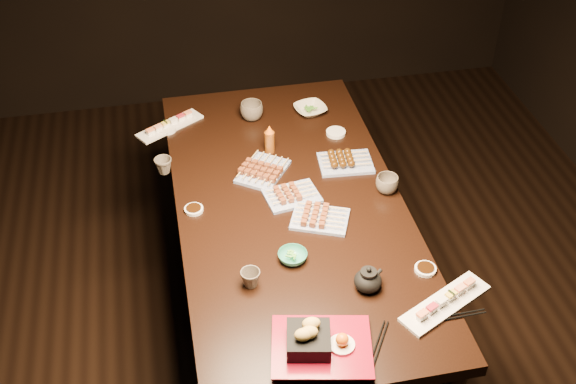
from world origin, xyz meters
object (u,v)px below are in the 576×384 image
(sushi_platter_near, at_px, (446,300))
(teapot, at_px, (368,278))
(yakitori_plate_right, at_px, (320,215))
(yakitori_plate_center, at_px, (292,192))
(dining_table, at_px, (290,270))
(edamame_bowl_cream, at_px, (310,109))
(teacup_mid_right, at_px, (387,184))
(teacup_far_left, at_px, (163,166))
(teacup_far_right, at_px, (252,111))
(tempura_tray, at_px, (322,339))
(edamame_bowl_green, at_px, (293,257))
(sushi_platter_far, at_px, (170,123))
(teacup_near_left, at_px, (251,278))
(yakitori_plate_left, at_px, (263,168))
(condiment_bottle, at_px, (270,139))

(sushi_platter_near, relative_size, teapot, 3.09)
(yakitori_plate_right, bearing_deg, yakitori_plate_center, 138.61)
(teapot, bearing_deg, dining_table, 81.06)
(sushi_platter_near, xyz_separation_m, yakitori_plate_right, (-0.32, 0.51, 0.01))
(edamame_bowl_cream, bearing_deg, dining_table, -109.53)
(teacup_mid_right, xyz_separation_m, teacup_far_left, (-0.88, 0.31, -0.00))
(teacup_far_right, bearing_deg, tempura_tray, -89.89)
(edamame_bowl_green, bearing_deg, teacup_far_left, 124.30)
(tempura_tray, height_order, teacup_mid_right, tempura_tray)
(edamame_bowl_cream, relative_size, teapot, 1.25)
(sushi_platter_far, height_order, yakitori_plate_center, yakitori_plate_center)
(dining_table, bearing_deg, teacup_mid_right, -13.17)
(yakitori_plate_right, bearing_deg, sushi_platter_far, 146.92)
(sushi_platter_far, bearing_deg, teacup_near_left, 69.48)
(dining_table, height_order, sushi_platter_near, sushi_platter_near)
(yakitori_plate_left, bearing_deg, tempura_tray, -143.31)
(sushi_platter_far, relative_size, condiment_bottle, 2.41)
(teacup_near_left, bearing_deg, teacup_far_left, 109.59)
(sushi_platter_near, bearing_deg, teacup_near_left, 134.01)
(sushi_platter_near, height_order, teacup_far_right, teacup_far_right)
(tempura_tray, relative_size, condiment_bottle, 2.39)
(edamame_bowl_green, height_order, teacup_near_left, teacup_near_left)
(sushi_platter_far, bearing_deg, dining_table, 92.28)
(yakitori_plate_center, relative_size, teacup_far_right, 2.00)
(dining_table, relative_size, edamame_bowl_green, 16.75)
(teacup_near_left, distance_m, teacup_far_left, 0.76)
(sushi_platter_far, relative_size, teacup_far_right, 3.03)
(teacup_near_left, relative_size, condiment_bottle, 0.53)
(teacup_near_left, xyz_separation_m, teacup_mid_right, (0.62, 0.41, 0.00))
(yakitori_plate_center, height_order, tempura_tray, tempura_tray)
(sushi_platter_far, xyz_separation_m, teacup_near_left, (0.21, -1.05, 0.01))
(edamame_bowl_cream, bearing_deg, teacup_mid_right, -74.61)
(sushi_platter_near, xyz_separation_m, edamame_bowl_cream, (-0.19, 1.26, -0.00))
(dining_table, height_order, sushi_platter_far, sushi_platter_far)
(edamame_bowl_cream, relative_size, teacup_near_left, 2.04)
(teacup_near_left, height_order, teacup_mid_right, teacup_mid_right)
(sushi_platter_far, xyz_separation_m, yakitori_plate_left, (0.36, -0.42, 0.01))
(condiment_bottle, bearing_deg, tempura_tray, -91.70)
(edamame_bowl_cream, relative_size, tempura_tray, 0.45)
(sushi_platter_near, height_order, teacup_far_left, teacup_far_left)
(teacup_near_left, distance_m, teacup_far_right, 1.06)
(sushi_platter_far, relative_size, yakitori_plate_left, 1.43)
(yakitori_plate_left, bearing_deg, sushi_platter_near, -115.05)
(tempura_tray, bearing_deg, yakitori_plate_right, 88.60)
(teacup_mid_right, bearing_deg, teacup_far_right, 125.29)
(sushi_platter_near, height_order, teapot, teapot)
(teacup_near_left, xyz_separation_m, condiment_bottle, (0.21, 0.78, 0.03))
(teacup_far_right, distance_m, condiment_bottle, 0.27)
(dining_table, distance_m, teacup_far_right, 0.76)
(yakitori_plate_left, distance_m, teacup_far_left, 0.42)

